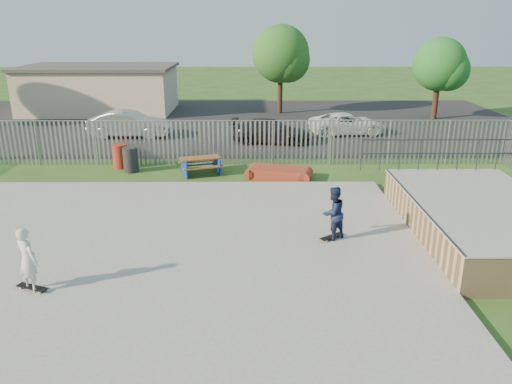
{
  "coord_description": "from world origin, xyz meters",
  "views": [
    {
      "loc": [
        2.71,
        -12.59,
        6.11
      ],
      "look_at": [
        2.82,
        2.0,
        1.1
      ],
      "focal_mm": 35.0,
      "sensor_mm": 36.0,
      "label": 1
    }
  ],
  "objects_px": {
    "car_silver": "(129,124)",
    "tree_right": "(440,65)",
    "trash_bin_grey": "(131,160)",
    "skater_white": "(28,259)",
    "car_white": "(347,124)",
    "skater_navy": "(333,213)",
    "tree_mid": "(281,54)",
    "funbox": "(279,173)",
    "trash_bin_red": "(120,156)",
    "car_dark": "(271,131)",
    "picnic_table": "(201,165)"
  },
  "relations": [
    {
      "from": "car_silver",
      "to": "tree_mid",
      "type": "bearing_deg",
      "value": -48.17
    },
    {
      "from": "tree_mid",
      "to": "tree_right",
      "type": "relative_size",
      "value": 1.15
    },
    {
      "from": "skater_white",
      "to": "car_white",
      "type": "bearing_deg",
      "value": -89.27
    },
    {
      "from": "car_silver",
      "to": "tree_right",
      "type": "distance_m",
      "value": 19.68
    },
    {
      "from": "funbox",
      "to": "tree_right",
      "type": "bearing_deg",
      "value": 64.03
    },
    {
      "from": "car_silver",
      "to": "car_white",
      "type": "xyz_separation_m",
      "value": [
        12.17,
        0.63,
        -0.12
      ]
    },
    {
      "from": "tree_mid",
      "to": "tree_right",
      "type": "xyz_separation_m",
      "value": [
        10.02,
        -2.23,
        -0.52
      ]
    },
    {
      "from": "trash_bin_grey",
      "to": "skater_white",
      "type": "distance_m",
      "value": 10.21
    },
    {
      "from": "tree_right",
      "to": "skater_navy",
      "type": "bearing_deg",
      "value": -116.51
    },
    {
      "from": "trash_bin_red",
      "to": "skater_white",
      "type": "xyz_separation_m",
      "value": [
        0.61,
        -10.79,
        0.41
      ]
    },
    {
      "from": "car_dark",
      "to": "car_white",
      "type": "xyz_separation_m",
      "value": [
        4.4,
        2.04,
        -0.02
      ]
    },
    {
      "from": "tree_right",
      "to": "trash_bin_red",
      "type": "bearing_deg",
      "value": -147.22
    },
    {
      "from": "trash_bin_red",
      "to": "car_dark",
      "type": "xyz_separation_m",
      "value": [
        6.76,
        4.7,
        0.11
      ]
    },
    {
      "from": "trash_bin_grey",
      "to": "car_silver",
      "type": "xyz_separation_m",
      "value": [
        -1.61,
        6.69,
        0.21
      ]
    },
    {
      "from": "trash_bin_grey",
      "to": "tree_mid",
      "type": "bearing_deg",
      "value": 63.44
    },
    {
      "from": "funbox",
      "to": "car_dark",
      "type": "xyz_separation_m",
      "value": [
        -0.1,
        6.33,
        0.41
      ]
    },
    {
      "from": "funbox",
      "to": "car_white",
      "type": "relative_size",
      "value": 0.57
    },
    {
      "from": "car_silver",
      "to": "car_white",
      "type": "relative_size",
      "value": 1.02
    },
    {
      "from": "funbox",
      "to": "tree_right",
      "type": "xyz_separation_m",
      "value": [
        10.87,
        13.05,
        3.27
      ]
    },
    {
      "from": "car_white",
      "to": "tree_mid",
      "type": "xyz_separation_m",
      "value": [
        -3.45,
        6.91,
        3.4
      ]
    },
    {
      "from": "car_white",
      "to": "skater_white",
      "type": "bearing_deg",
      "value": 142.42
    },
    {
      "from": "funbox",
      "to": "car_white",
      "type": "bearing_deg",
      "value": 76.65
    },
    {
      "from": "car_silver",
      "to": "skater_navy",
      "type": "bearing_deg",
      "value": -146.06
    },
    {
      "from": "car_silver",
      "to": "skater_white",
      "type": "bearing_deg",
      "value": -173.47
    },
    {
      "from": "car_silver",
      "to": "car_dark",
      "type": "height_order",
      "value": "car_silver"
    },
    {
      "from": "car_silver",
      "to": "skater_navy",
      "type": "xyz_separation_m",
      "value": [
        9.1,
        -14.04,
        0.2
      ]
    },
    {
      "from": "funbox",
      "to": "car_silver",
      "type": "xyz_separation_m",
      "value": [
        -7.88,
        7.74,
        0.52
      ]
    },
    {
      "from": "picnic_table",
      "to": "car_dark",
      "type": "relative_size",
      "value": 0.48
    },
    {
      "from": "trash_bin_red",
      "to": "car_dark",
      "type": "relative_size",
      "value": 0.25
    },
    {
      "from": "funbox",
      "to": "trash_bin_red",
      "type": "bearing_deg",
      "value": -179.55
    },
    {
      "from": "skater_navy",
      "to": "car_silver",
      "type": "bearing_deg",
      "value": -93.06
    },
    {
      "from": "tree_right",
      "to": "car_silver",
      "type": "bearing_deg",
      "value": -164.2
    },
    {
      "from": "car_dark",
      "to": "trash_bin_grey",
      "type": "bearing_deg",
      "value": 137.58
    },
    {
      "from": "picnic_table",
      "to": "skater_white",
      "type": "height_order",
      "value": "skater_white"
    },
    {
      "from": "tree_right",
      "to": "car_white",
      "type": "bearing_deg",
      "value": -144.56
    },
    {
      "from": "car_white",
      "to": "skater_white",
      "type": "relative_size",
      "value": 2.74
    },
    {
      "from": "trash_bin_grey",
      "to": "tree_right",
      "type": "relative_size",
      "value": 0.2
    },
    {
      "from": "skater_navy",
      "to": "skater_white",
      "type": "distance_m",
      "value": 7.99
    },
    {
      "from": "trash_bin_grey",
      "to": "tree_right",
      "type": "xyz_separation_m",
      "value": [
        17.13,
        12.0,
        2.96
      ]
    },
    {
      "from": "picnic_table",
      "to": "car_white",
      "type": "xyz_separation_m",
      "value": [
        7.55,
        7.65,
        0.26
      ]
    },
    {
      "from": "trash_bin_grey",
      "to": "tree_right",
      "type": "distance_m",
      "value": 21.13
    },
    {
      "from": "car_dark",
      "to": "tree_right",
      "type": "distance_m",
      "value": 13.18
    },
    {
      "from": "car_white",
      "to": "skater_white",
      "type": "distance_m",
      "value": 20.45
    },
    {
      "from": "car_silver",
      "to": "car_dark",
      "type": "distance_m",
      "value": 7.9
    },
    {
      "from": "funbox",
      "to": "trash_bin_grey",
      "type": "bearing_deg",
      "value": -175.68
    },
    {
      "from": "trash_bin_grey",
      "to": "trash_bin_red",
      "type": "bearing_deg",
      "value": 135.63
    },
    {
      "from": "car_silver",
      "to": "car_dark",
      "type": "relative_size",
      "value": 1.03
    },
    {
      "from": "funbox",
      "to": "car_white",
      "type": "distance_m",
      "value": 9.42
    },
    {
      "from": "tree_mid",
      "to": "skater_navy",
      "type": "relative_size",
      "value": 3.8
    },
    {
      "from": "trash_bin_red",
      "to": "car_white",
      "type": "height_order",
      "value": "car_white"
    }
  ]
}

